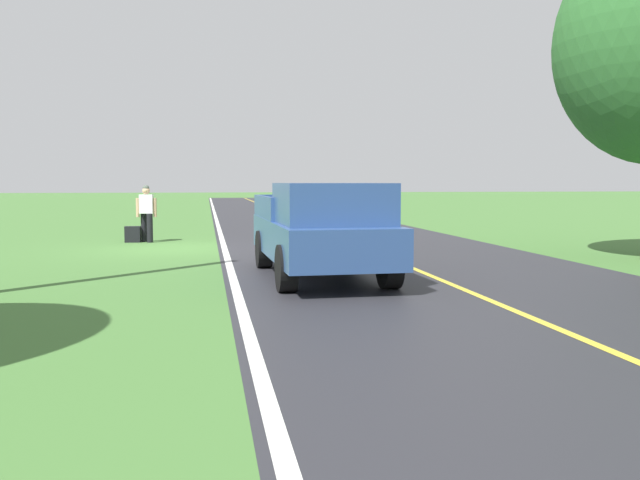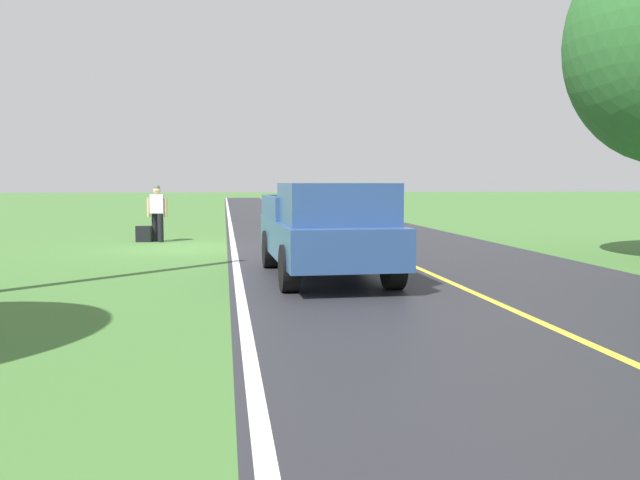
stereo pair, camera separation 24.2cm
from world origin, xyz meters
name	(u,v)px [view 2 (the right image)]	position (x,y,z in m)	size (l,w,h in m)	color
ground_plane	(184,248)	(0.00, 0.00, 0.00)	(200.00, 200.00, 0.00)	#427033
road_surface	(368,246)	(-5.22, 0.00, 0.00)	(8.05, 120.00, 0.00)	#28282D
lane_edge_line	(234,248)	(-1.37, 0.00, 0.01)	(0.16, 117.60, 0.00)	silver
lane_centre_line	(368,246)	(-5.22, 0.00, 0.01)	(0.14, 117.60, 0.00)	gold
hitchhiker_walking	(157,210)	(0.91, -2.28, 0.98)	(0.62, 0.53, 1.75)	black
suitcase_carried	(144,234)	(1.33, -2.23, 0.25)	(0.20, 0.46, 0.49)	black
pickup_truck_passing	(327,228)	(-3.05, 6.38, 0.97)	(2.22, 5.46, 1.82)	#2D4C84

